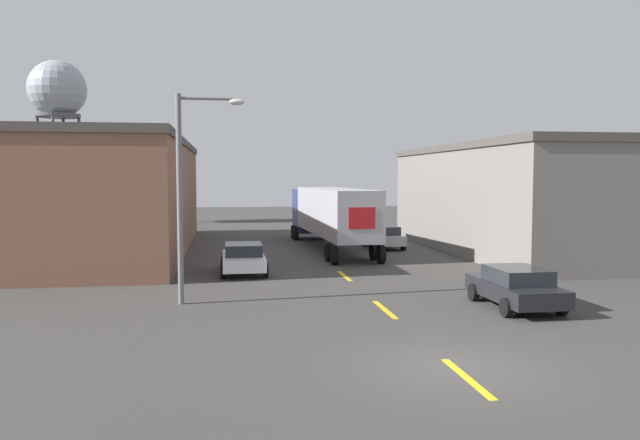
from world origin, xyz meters
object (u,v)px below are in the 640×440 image
at_px(semi_truck, 330,212).
at_px(parked_car_right_near, 516,287).
at_px(parked_car_left_far, 243,258).
at_px(parked_car_right_far, 383,236).
at_px(street_lamp, 188,182).
at_px(water_tower, 57,92).

xyz_separation_m(semi_truck, parked_car_right_near, (3.40, -18.37, -1.58)).
bearing_deg(semi_truck, parked_car_right_near, -81.90).
distance_m(semi_truck, parked_car_left_far, 10.97).
distance_m(parked_car_right_far, street_lamp, 19.66).
distance_m(parked_car_left_far, water_tower, 38.10).
height_order(parked_car_left_far, parked_car_right_far, same).
height_order(semi_truck, parked_car_right_near, semi_truck).
xyz_separation_m(parked_car_left_far, parked_car_right_far, (9.01, 9.14, 0.00)).
height_order(semi_truck, water_tower, water_tower).
bearing_deg(semi_truck, parked_car_right_far, -4.92).
height_order(parked_car_right_near, water_tower, water_tower).
distance_m(water_tower, street_lamp, 42.39).
bearing_deg(water_tower, semi_truck, -46.84).
relative_size(semi_truck, street_lamp, 2.15).
xyz_separation_m(parked_car_right_far, street_lamp, (-11.10, -15.83, 3.56)).
bearing_deg(parked_car_right_far, parked_car_right_near, -90.00).
distance_m(parked_car_right_near, water_tower, 49.96).
xyz_separation_m(parked_car_right_far, water_tower, (-25.15, 23.34, 11.65)).
bearing_deg(street_lamp, water_tower, 109.73).
xyz_separation_m(parked_car_left_far, parked_car_right_near, (9.01, -9.08, 0.00)).
bearing_deg(parked_car_left_far, water_tower, 116.42).
height_order(parked_car_right_near, street_lamp, street_lamp).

